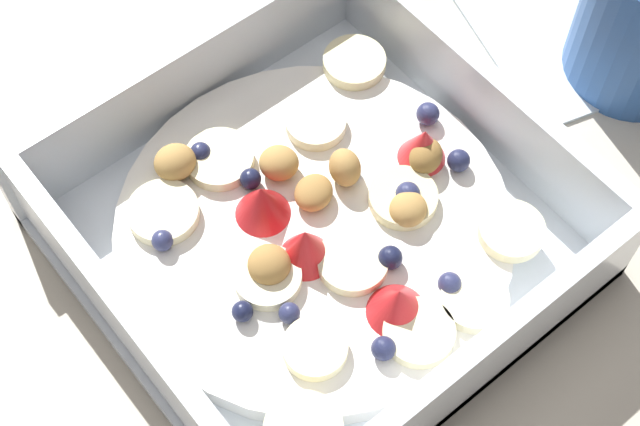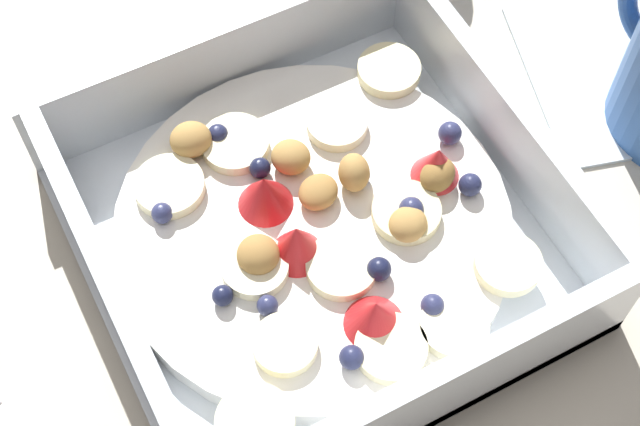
% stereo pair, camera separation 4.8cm
% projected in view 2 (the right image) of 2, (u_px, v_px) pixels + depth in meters
% --- Properties ---
extents(ground_plane, '(2.40, 2.40, 0.00)m').
position_uv_depth(ground_plane, '(304.00, 228.00, 0.51)').
color(ground_plane, beige).
extents(fruit_bowl, '(0.23, 0.23, 0.06)m').
position_uv_depth(fruit_bowl, '(321.00, 225.00, 0.49)').
color(fruit_bowl, white).
rests_on(fruit_bowl, ground).
extents(folded_napkin, '(0.15, 0.15, 0.01)m').
position_uv_depth(folded_napkin, '(631.00, 68.00, 0.56)').
color(folded_napkin, silver).
rests_on(folded_napkin, ground).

